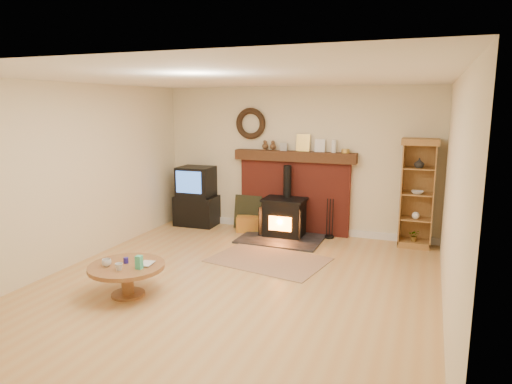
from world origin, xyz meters
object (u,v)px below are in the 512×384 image
at_px(wood_stove, 284,219).
at_px(curio_cabinet, 417,193).
at_px(tv_unit, 196,197).
at_px(coffee_table, 127,271).

distance_m(wood_stove, curio_cabinet, 2.25).
bearing_deg(tv_unit, wood_stove, -6.21).
height_order(wood_stove, coffee_table, wood_stove).
distance_m(curio_cabinet, coffee_table, 4.65).
xyz_separation_m(curio_cabinet, coffee_table, (-3.18, -3.35, -0.57)).
height_order(wood_stove, curio_cabinet, curio_cabinet).
height_order(wood_stove, tv_unit, wood_stove).
xyz_separation_m(tv_unit, coffee_table, (0.80, -3.26, -0.22)).
bearing_deg(curio_cabinet, coffee_table, -133.56).
relative_size(tv_unit, curio_cabinet, 0.64).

